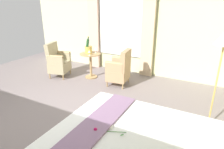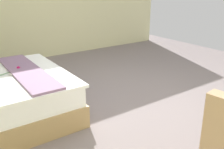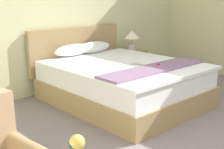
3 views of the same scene
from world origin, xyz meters
name	(u,v)px [view 1 (image 1 of 3)]	position (x,y,z in m)	size (l,w,h in m)	color
ground_plane	(51,115)	(0.00, 0.00, 0.00)	(7.92, 7.92, 0.00)	slate
wall_window_side	(121,27)	(-3.19, 0.00, 1.37)	(0.27, 6.54, 2.74)	beige
floor_lamp_brass	(223,48)	(-1.10, 2.78, 1.45)	(0.32, 0.32, 1.74)	tan
side_table_round	(91,63)	(-2.11, -0.45, 0.44)	(0.60, 0.60, 0.72)	#9F8053
champagne_bucket	(88,48)	(-2.13, -0.52, 0.85)	(0.21, 0.21, 0.49)	gold
wine_glass_near_bucket	(89,52)	(-1.95, -0.36, 0.82)	(0.07, 0.07, 0.14)	white
wine_glass_near_edge	(95,49)	(-2.26, -0.36, 0.83)	(0.08, 0.08, 0.16)	white
armchair_by_window	(120,69)	(-2.02, 0.53, 0.44)	(0.63, 0.59, 0.97)	#9F8053
armchair_facing_bed	(58,62)	(-1.74, -1.35, 0.46)	(0.68, 0.66, 1.00)	#9F8053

